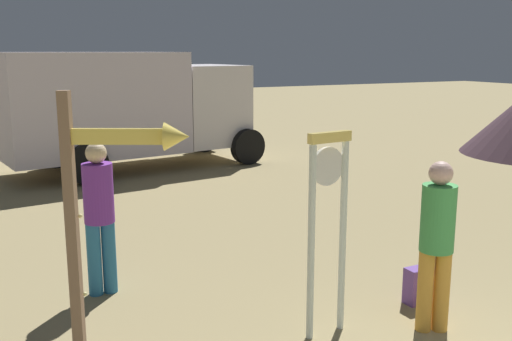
{
  "coord_description": "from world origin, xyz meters",
  "views": [
    {
      "loc": [
        -3.99,
        -1.65,
        2.84
      ],
      "look_at": [
        -0.32,
        5.49,
        1.2
      ],
      "focal_mm": 41.22,
      "sensor_mm": 36.0,
      "label": 1
    }
  ],
  "objects": [
    {
      "name": "standing_clock",
      "position": [
        -0.81,
        2.99,
        1.28
      ],
      "size": [
        0.49,
        0.13,
        2.08
      ],
      "color": "silver",
      "rests_on": "ground_plane"
    },
    {
      "name": "arrow_sign",
      "position": [
        -2.82,
        3.48,
        1.64
      ],
      "size": [
        1.08,
        0.69,
        2.5
      ],
      "color": "#896A51",
      "rests_on": "ground_plane"
    },
    {
      "name": "person_near_clock",
      "position": [
        0.2,
        2.53,
        0.99
      ],
      "size": [
        0.34,
        0.34,
        1.78
      ],
      "color": "gold",
      "rests_on": "ground_plane"
    },
    {
      "name": "backpack",
      "position": [
        0.54,
        3.12,
        0.21
      ],
      "size": [
        0.32,
        0.22,
        0.42
      ],
      "color": "#6E489F",
      "rests_on": "ground_plane"
    },
    {
      "name": "person_distant",
      "position": [
        -2.6,
        5.04,
        1.02
      ],
      "size": [
        0.35,
        0.35,
        1.82
      ],
      "color": "teal",
      "rests_on": "ground_plane"
    },
    {
      "name": "box_truck_near",
      "position": [
        -0.37,
        12.34,
        1.56
      ],
      "size": [
        6.33,
        3.16,
        2.81
      ],
      "color": "silver",
      "rests_on": "ground_plane"
    }
  ]
}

